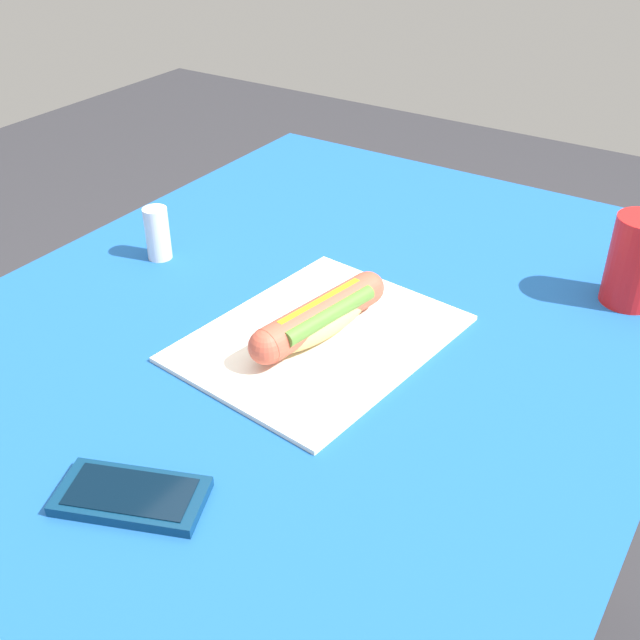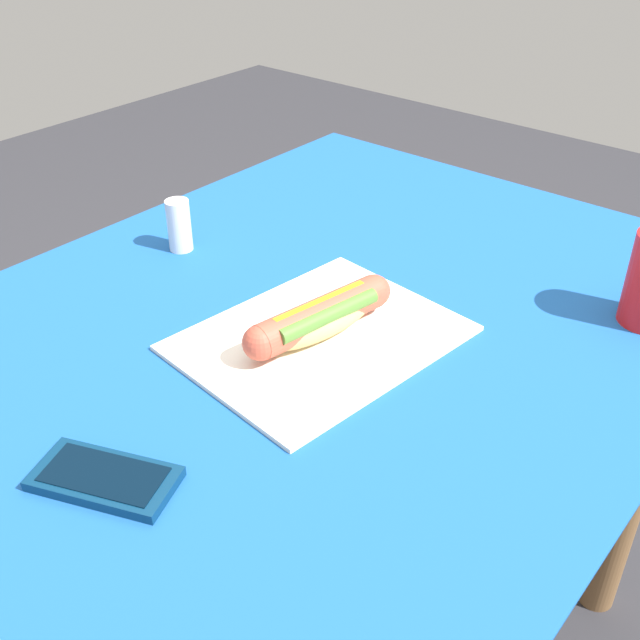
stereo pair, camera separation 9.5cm
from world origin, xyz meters
TOP-DOWN VIEW (x-y plane):
  - dining_table at (0.00, 0.00)m, footprint 1.17×0.88m
  - paper_wrapper at (0.03, 0.03)m, footprint 0.36×0.30m
  - hot_dog at (0.03, 0.03)m, footprint 0.22×0.08m
  - cell_phone at (0.36, 0.03)m, footprint 0.12×0.16m
  - drinking_cup at (-0.28, 0.33)m, footprint 0.07×0.07m
  - salt_shaker at (-0.02, -0.29)m, footprint 0.04×0.04m

SIDE VIEW (x-z plane):
  - dining_table at x=0.00m, z-range 0.25..1.01m
  - paper_wrapper at x=0.03m, z-range 0.76..0.77m
  - cell_phone at x=0.36m, z-range 0.76..0.78m
  - hot_dog at x=0.03m, z-range 0.77..0.83m
  - salt_shaker at x=-0.02m, z-range 0.76..0.84m
  - drinking_cup at x=-0.28m, z-range 0.76..0.89m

